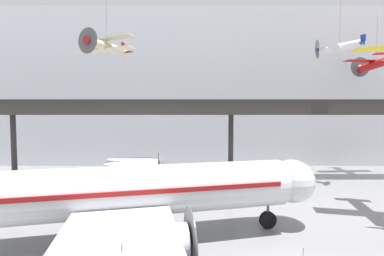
# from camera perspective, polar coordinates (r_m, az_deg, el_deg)

# --- Properties ---
(hangar_back_wall) EXTENTS (140.00, 3.00, 26.69)m
(hangar_back_wall) POSITION_cam_1_polar(r_m,az_deg,el_deg) (45.22, 6.97, 8.86)
(hangar_back_wall) COLOR silver
(hangar_back_wall) RESTS_ON ground
(mezzanine_walkway) EXTENTS (110.00, 3.20, 10.68)m
(mezzanine_walkway) POSITION_cam_1_polar(r_m,az_deg,el_deg) (34.94, 8.94, 3.41)
(mezzanine_walkway) COLOR #2D2B28
(mezzanine_walkway) RESTS_ON ground
(airliner_silver_main) EXTENTS (30.90, 35.60, 10.02)m
(airliner_silver_main) POSITION_cam_1_polar(r_m,az_deg,el_deg) (18.50, -18.04, -13.59)
(airliner_silver_main) COLOR silver
(airliner_silver_main) RESTS_ON ground
(suspended_plane_white_twin) EXTENTS (5.47, 5.84, 6.82)m
(suspended_plane_white_twin) POSITION_cam_1_polar(r_m,az_deg,el_deg) (37.20, 29.92, 15.24)
(suspended_plane_white_twin) COLOR silver
(suspended_plane_cream_biplane) EXTENTS (6.85, 6.02, 7.95)m
(suspended_plane_cream_biplane) POSITION_cam_1_polar(r_m,az_deg,el_deg) (30.06, -18.39, 16.75)
(suspended_plane_cream_biplane) COLOR beige
(suspended_plane_red_highwing) EXTENTS (8.49, 6.93, 8.11)m
(suspended_plane_red_highwing) POSITION_cam_1_polar(r_m,az_deg,el_deg) (45.67, 35.72, 11.48)
(suspended_plane_red_highwing) COLOR red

